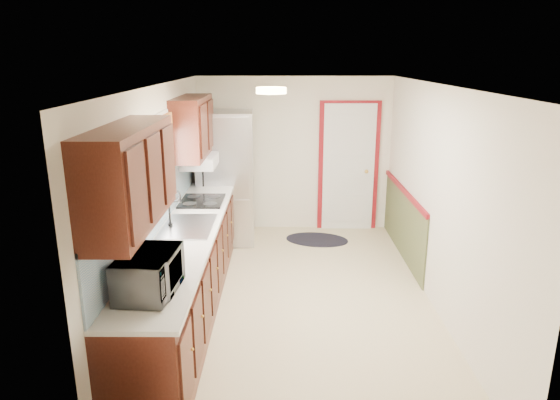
{
  "coord_description": "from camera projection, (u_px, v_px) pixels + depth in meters",
  "views": [
    {
      "loc": [
        -0.19,
        -5.21,
        2.68
      ],
      "look_at": [
        -0.22,
        0.1,
        1.15
      ],
      "focal_mm": 32.0,
      "sensor_mm": 36.0,
      "label": 1
    }
  ],
  "objects": [
    {
      "name": "refrigerator",
      "position": [
        226.0,
        178.0,
        7.33
      ],
      "size": [
        0.84,
        0.82,
        1.94
      ],
      "rotation": [
        0.0,
        0.0,
        0.05
      ],
      "color": "#B7B7BC",
      "rests_on": "ground"
    },
    {
      "name": "kitchen_run",
      "position": [
        183.0,
        241.0,
        5.25
      ],
      "size": [
        0.63,
        4.0,
        2.2
      ],
      "color": "#3D160E",
      "rests_on": "ground"
    },
    {
      "name": "cooktop",
      "position": [
        202.0,
        201.0,
        6.21
      ],
      "size": [
        0.53,
        0.63,
        0.02
      ],
      "primitive_type": "cube",
      "color": "black",
      "rests_on": "kitchen_run"
    },
    {
      "name": "rug",
      "position": [
        317.0,
        240.0,
        7.57
      ],
      "size": [
        1.05,
        0.79,
        0.01
      ],
      "primitive_type": "ellipsoid",
      "rotation": [
        0.0,
        0.0,
        -0.21
      ],
      "color": "black",
      "rests_on": "ground"
    },
    {
      "name": "back_wall_trim",
      "position": [
        360.0,
        178.0,
        7.62
      ],
      "size": [
        1.12,
        2.3,
        2.08
      ],
      "color": "maroon",
      "rests_on": "ground"
    },
    {
      "name": "microwave",
      "position": [
        149.0,
        269.0,
        3.76
      ],
      "size": [
        0.37,
        0.61,
        0.4
      ],
      "primitive_type": "imported",
      "rotation": [
        0.0,
        0.0,
        1.5
      ],
      "color": "white",
      "rests_on": "kitchen_run"
    },
    {
      "name": "room_shell",
      "position": [
        300.0,
        198.0,
        5.41
      ],
      "size": [
        3.2,
        5.2,
        2.52
      ],
      "color": "beige",
      "rests_on": "ground"
    },
    {
      "name": "ceiling_fixture",
      "position": [
        271.0,
        90.0,
        4.9
      ],
      "size": [
        0.3,
        0.3,
        0.06
      ],
      "primitive_type": "cylinder",
      "color": "#FFD88C",
      "rests_on": "room_shell"
    }
  ]
}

